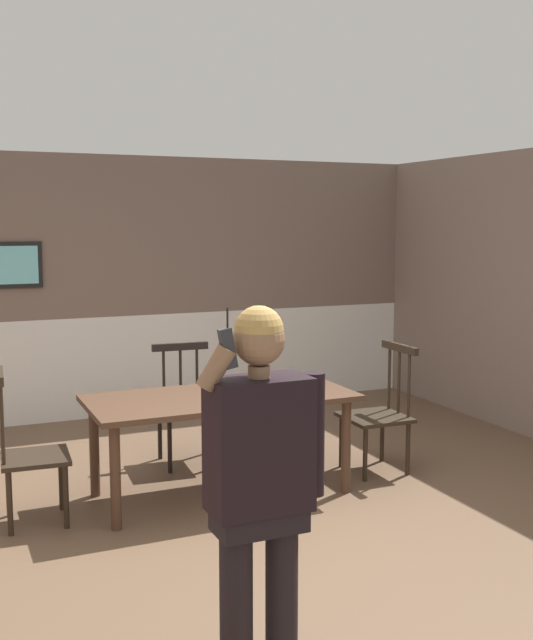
# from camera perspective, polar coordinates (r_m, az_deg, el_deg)

# --- Properties ---
(ground_plane) EXTENTS (7.40, 7.40, 0.00)m
(ground_plane) POSITION_cam_1_polar(r_m,az_deg,el_deg) (5.08, -0.95, -15.55)
(ground_plane) COLOR brown
(room_back_partition) EXTENTS (6.47, 0.17, 2.63)m
(room_back_partition) POSITION_cam_1_polar(r_m,az_deg,el_deg) (7.92, -10.40, 2.08)
(room_back_partition) COLOR #756056
(room_back_partition) RESTS_ON ground_plane
(dining_table) EXTENTS (1.90, 0.88, 0.74)m
(dining_table) POSITION_cam_1_polar(r_m,az_deg,el_deg) (5.55, -3.44, -6.44)
(dining_table) COLOR #4C3323
(dining_table) RESTS_ON ground_plane
(chair_near_window) EXTENTS (0.48, 0.48, 1.01)m
(chair_near_window) POSITION_cam_1_polar(r_m,az_deg,el_deg) (6.17, 8.39, -6.81)
(chair_near_window) COLOR #2D2319
(chair_near_window) RESTS_ON ground_plane
(chair_by_doorway) EXTENTS (0.46, 0.46, 1.03)m
(chair_by_doorway) POSITION_cam_1_polar(r_m,az_deg,el_deg) (5.30, -17.30, -9.41)
(chair_by_doorway) COLOR #2D2319
(chair_by_doorway) RESTS_ON ground_plane
(chair_at_table_head) EXTENTS (0.51, 0.51, 0.97)m
(chair_at_table_head) POSITION_cam_1_polar(r_m,az_deg,el_deg) (6.35, -6.02, -6.36)
(chair_at_table_head) COLOR black
(chair_at_table_head) RESTS_ON ground_plane
(person_figure) EXTENTS (0.58, 0.23, 1.64)m
(person_figure) POSITION_cam_1_polar(r_m,az_deg,el_deg) (3.22, -0.44, -11.38)
(person_figure) COLOR black
(person_figure) RESTS_ON ground_plane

